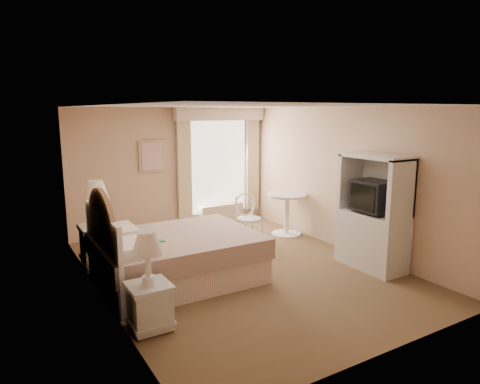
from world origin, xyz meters
TOP-DOWN VIEW (x-y plane):
  - room at (0.00, 0.00)m, footprint 4.21×5.51m
  - window at (1.05, 2.65)m, footprint 2.05×0.22m
  - framed_art at (-0.45, 2.71)m, footprint 0.52×0.04m
  - bed at (-1.11, 0.15)m, footprint 2.25×1.77m
  - nightstand_near at (-1.84, -1.05)m, footprint 0.46×0.46m
  - nightstand_far at (-1.84, 1.39)m, footprint 0.55×0.55m
  - round_table at (1.75, 1.18)m, footprint 0.78×0.78m
  - cafe_chair at (0.79, 1.12)m, footprint 0.46×0.46m
  - armoire at (1.81, -0.94)m, footprint 0.54×1.08m

SIDE VIEW (x-z plane):
  - bed at x=-1.11m, z-range -0.41..1.16m
  - nightstand_near at x=-1.84m, z-range -0.14..0.98m
  - nightstand_far at x=-1.84m, z-range -0.16..1.18m
  - cafe_chair at x=0.79m, z-range 0.07..1.01m
  - round_table at x=1.75m, z-range 0.14..0.97m
  - armoire at x=1.81m, z-range -0.15..1.64m
  - room at x=0.00m, z-range -0.01..2.50m
  - window at x=1.05m, z-range 0.09..2.60m
  - framed_art at x=-0.45m, z-range 1.24..1.86m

